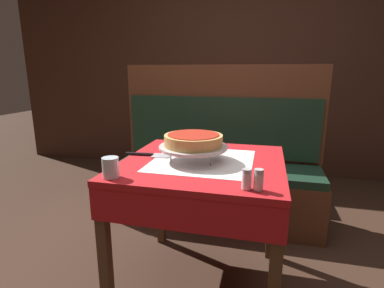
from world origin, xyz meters
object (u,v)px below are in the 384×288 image
Objects in this scene: pizza_pan_stand at (193,148)px; pepper_shaker at (259,180)px; dining_table_front at (203,180)px; water_glass_near at (111,167)px; condiment_caddy at (225,112)px; deep_dish_pizza at (193,140)px; dining_table_rear at (229,125)px; salt_shaker at (247,179)px; booth_bench at (217,176)px; pizza_server at (149,155)px.

pepper_shaker reaches higher than pizza_pan_stand.
pepper_shaker is at bearing -49.22° from dining_table_front.
condiment_caddy is (0.23, 2.00, -0.00)m from water_glass_near.
dining_table_front is 0.23m from deep_dish_pizza.
dining_table_rear is 0.15m from condiment_caddy.
deep_dish_pizza is at bearing 132.23° from salt_shaker.
dining_table_rear is 0.84m from booth_bench.
salt_shaker is (0.31, -1.21, 0.44)m from booth_bench.
dining_table_rear is 9.20× the size of salt_shaker.
salt_shaker is at bearing -47.77° from deep_dish_pizza.
salt_shaker reaches higher than pizza_server.
dining_table_front is at bearing 19.36° from deep_dish_pizza.
condiment_caddy reaches higher than dining_table_front.
water_glass_near is 1.05× the size of pepper_shaker.
pizza_server is 1.82× the size of condiment_caddy.
dining_table_rear is 1.65m from pizza_server.
pizza_server is at bearing -98.68° from dining_table_rear.
booth_bench reaches higher than pizza_server.
pizza_server is (-0.25, -1.63, 0.11)m from dining_table_rear.
booth_bench is 20.10× the size of salt_shaker.
deep_dish_pizza is (-0.00, 0.00, 0.04)m from pizza_pan_stand.
pepper_shaker is (0.36, -1.99, 0.14)m from dining_table_rear.
dining_table_front is 0.50× the size of booth_bench.
dining_table_front is 1.09× the size of dining_table_rear.
water_glass_near is 1.09× the size of salt_shaker.
condiment_caddy reaches higher than pepper_shaker.
deep_dish_pizza reaches higher than dining_table_rear.
condiment_caddy is (-0.11, 1.64, 0.15)m from dining_table_front.
dining_table_rear is at bearing 82.04° from water_glass_near.
dining_table_front is at bearing 46.06° from water_glass_near.
condiment_caddy is at bearing 82.93° from pizza_server.
dining_table_rear is at bearing 81.32° from pizza_server.
condiment_caddy is at bearing 93.73° from dining_table_front.
deep_dish_pizza is 3.52× the size of pepper_shaker.
dining_table_rear is at bearing 90.46° from pizza_pan_stand.
booth_bench is 0.90m from condiment_caddy.
deep_dish_pizza is 2.14× the size of condiment_caddy.
deep_dish_pizza reaches higher than pizza_pan_stand.
pizza_pan_stand is at bearing -89.17° from booth_bench.
dining_table_front is 0.19m from pizza_pan_stand.
pizza_server is (-0.31, 0.02, 0.11)m from dining_table_front.
dining_table_rear is 2.13× the size of pizza_pan_stand.
pizza_server is at bearing 172.41° from pizza_pan_stand.
pizza_pan_stand reaches higher than pizza_server.
dining_table_front is 0.91m from booth_bench.
deep_dish_pizza reaches higher than salt_shaker.
pizza_pan_stand is (0.01, -0.88, 0.47)m from booth_bench.
condiment_caddy is at bearing 92.07° from pizza_pan_stand.
pizza_server reaches higher than dining_table_front.
pepper_shaker is at bearing -79.83° from dining_table_rear.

